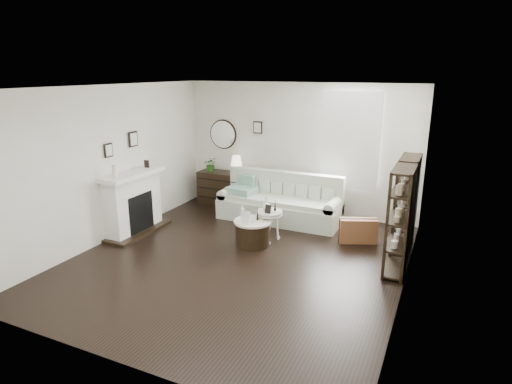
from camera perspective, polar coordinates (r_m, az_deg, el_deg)
The scene contains 18 objects.
room at distance 8.67m, azimuth 10.11°, elevation 6.87°, with size 5.50×5.50×5.50m.
fireplace at distance 8.22m, azimuth -15.98°, elevation -1.60°, with size 0.50×1.40×1.84m.
shelf_unit_far at distance 7.48m, azimuth 19.40°, elevation -1.53°, with size 0.30×0.80×1.60m.
shelf_unit_near at distance 6.62m, azimuth 18.59°, elevation -3.68°, with size 0.30×0.80×1.60m.
sofa at distance 8.64m, azimuth 3.26°, elevation -1.70°, with size 2.44×0.84×0.95m.
quilt at distance 8.77m, azimuth -1.86°, elevation 0.26°, with size 0.55×0.45×0.14m, color #24876C.
suitcase at distance 7.74m, azimuth 13.45°, elevation -5.03°, with size 0.65×0.22×0.43m, color brown.
dresser at distance 9.59m, azimuth -4.33°, elevation 0.46°, with size 1.13×0.48×0.75m.
table_lamp at distance 9.30m, azimuth -2.63°, elevation 3.64°, with size 0.25×0.25×0.40m, color white, non-canonical shape.
potted_plant at distance 9.55m, azimuth -6.02°, elevation 3.69°, with size 0.29×0.26×0.33m, color #225117.
drum_table at distance 7.41m, azimuth -0.45°, elevation -5.45°, with size 0.65×0.65×0.45m.
pedestal_table at distance 7.50m, azimuth 1.82°, elevation -2.90°, with size 0.46×0.46×0.56m.
eiffel_drum at distance 7.31m, azimuth 0.20°, elevation -3.13°, with size 0.11×0.11×0.19m, color black, non-canonical shape.
bottle_drum at distance 7.29m, azimuth -1.84°, elevation -2.78°, with size 0.07×0.07×0.29m, color silver.
card_frame_drum at distance 7.18m, azimuth -1.33°, elevation -3.43°, with size 0.15×0.01×0.20m, color silver.
eiffel_ped at distance 7.45m, azimuth 2.56°, elevation -1.88°, with size 0.11×0.11×0.19m, color black, non-canonical shape.
flask_ped at distance 7.50m, azimuth 1.33°, elevation -1.48°, with size 0.14×0.14×0.26m, color silver, non-canonical shape.
card_frame_ped at distance 7.35m, azimuth 1.61°, elevation -2.28°, with size 0.11×0.01×0.15m, color black.
Camera 1 is at (2.88, -5.60, 2.94)m, focal length 30.00 mm.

